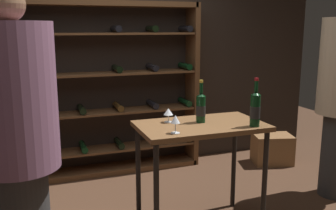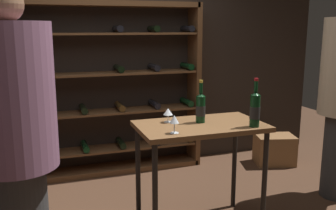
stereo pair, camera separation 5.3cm
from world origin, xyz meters
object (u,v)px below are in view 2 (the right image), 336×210
(wine_bottle_amber_reserve, at_px, (201,108))
(tasting_table, at_px, (200,138))
(wine_bottle_black_capsule, at_px, (255,109))
(person_host_in_suit, at_px, (16,131))
(wine_glass_stemmed_right, at_px, (168,112))
(wine_rack, at_px, (102,91))
(wine_crate, at_px, (275,150))
(wine_glass_stemmed_center, at_px, (174,120))

(wine_bottle_amber_reserve, bearing_deg, tasting_table, -112.39)
(wine_bottle_amber_reserve, xyz_separation_m, wine_bottle_black_capsule, (0.35, -0.27, 0.02))
(tasting_table, height_order, wine_bottle_black_capsule, wine_bottle_black_capsule)
(person_host_in_suit, bearing_deg, wine_glass_stemmed_right, -30.41)
(wine_bottle_amber_reserve, bearing_deg, wine_glass_stemmed_right, 160.60)
(wine_bottle_amber_reserve, distance_m, wine_bottle_black_capsule, 0.45)
(wine_rack, height_order, person_host_in_suit, wine_rack)
(tasting_table, bearing_deg, person_host_in_suit, -168.26)
(wine_rack, bearing_deg, wine_crate, -11.24)
(wine_rack, xyz_separation_m, wine_crate, (2.12, -0.42, -0.81))
(wine_rack, distance_m, person_host_in_suit, 2.05)
(wine_bottle_amber_reserve, bearing_deg, person_host_in_suit, -166.55)
(wine_bottle_black_capsule, relative_size, wine_glass_stemmed_center, 2.77)
(wine_crate, bearing_deg, wine_bottle_amber_reserve, -144.42)
(tasting_table, xyz_separation_m, person_host_in_suit, (-1.41, -0.29, 0.26))
(tasting_table, relative_size, wine_bottle_amber_reserve, 2.92)
(person_host_in_suit, xyz_separation_m, wine_bottle_black_capsule, (1.78, 0.07, 0.00))
(wine_crate, relative_size, wine_glass_stemmed_right, 3.97)
(person_host_in_suit, xyz_separation_m, wine_crate, (2.97, 1.44, -0.89))
(person_host_in_suit, relative_size, wine_glass_stemmed_center, 13.83)
(wine_bottle_black_capsule, bearing_deg, wine_glass_stemmed_right, 149.38)
(person_host_in_suit, bearing_deg, wine_bottle_black_capsule, -48.44)
(wine_rack, xyz_separation_m, tasting_table, (0.56, -1.57, -0.18))
(wine_bottle_amber_reserve, distance_m, wine_glass_stemmed_center, 0.41)
(wine_rack, bearing_deg, tasting_table, -70.25)
(wine_crate, distance_m, wine_glass_stemmed_right, 2.23)
(tasting_table, bearing_deg, wine_bottle_amber_reserve, 67.61)
(wine_crate, bearing_deg, tasting_table, -143.59)
(wine_crate, xyz_separation_m, wine_glass_stemmed_right, (-1.80, -1.01, 0.84))
(wine_bottle_black_capsule, bearing_deg, wine_rack, 117.62)
(wine_glass_stemmed_right, bearing_deg, wine_rack, 102.86)
(wine_crate, bearing_deg, wine_glass_stemmed_right, -150.65)
(person_host_in_suit, height_order, wine_glass_stemmed_center, person_host_in_suit)
(wine_glass_stemmed_center, bearing_deg, wine_bottle_amber_reserve, 37.33)
(wine_rack, relative_size, wine_crate, 5.02)
(wine_rack, height_order, wine_bottle_amber_reserve, wine_rack)
(wine_bottle_black_capsule, xyz_separation_m, wine_glass_stemmed_center, (-0.68, 0.02, -0.04))
(wine_rack, xyz_separation_m, person_host_in_suit, (-0.84, -1.86, 0.09))
(wine_crate, bearing_deg, wine_bottle_black_capsule, -130.79)
(wine_rack, xyz_separation_m, wine_glass_stemmed_center, (0.26, -1.77, 0.05))
(wine_rack, height_order, tasting_table, wine_rack)
(wine_rack, bearing_deg, wine_bottle_amber_reserve, -69.00)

